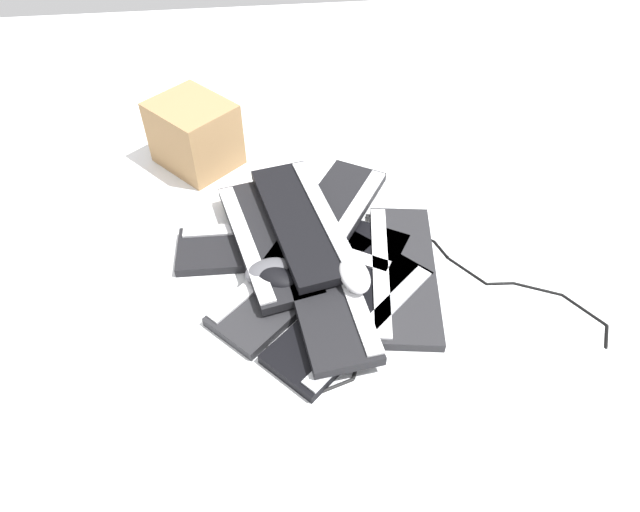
% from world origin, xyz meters
% --- Properties ---
extents(ground_plane, '(3.20, 3.20, 0.00)m').
position_xyz_m(ground_plane, '(0.00, 0.00, 0.00)').
color(ground_plane, white).
extents(keyboard_0, '(0.22, 0.46, 0.03)m').
position_xyz_m(keyboard_0, '(0.16, -0.05, 0.01)').
color(keyboard_0, '#232326').
rests_on(keyboard_0, ground).
extents(keyboard_1, '(0.45, 0.36, 0.03)m').
position_xyz_m(keyboard_1, '(-0.02, 0.11, 0.01)').
color(keyboard_1, black).
rests_on(keyboard_1, ground).
extents(keyboard_2, '(0.44, 0.16, 0.03)m').
position_xyz_m(keyboard_2, '(-0.16, 0.08, 0.01)').
color(keyboard_2, black).
rests_on(keyboard_2, ground).
extents(keyboard_3, '(0.42, 0.41, 0.03)m').
position_xyz_m(keyboard_3, '(-0.10, -0.05, 0.01)').
color(keyboard_3, '#232326').
rests_on(keyboard_3, ground).
extents(keyboard_4, '(0.42, 0.41, 0.03)m').
position_xyz_m(keyboard_4, '(0.03, -0.17, 0.01)').
color(keyboard_4, black).
rests_on(keyboard_4, ground).
extents(keyboard_5, '(0.25, 0.46, 0.03)m').
position_xyz_m(keyboard_5, '(-0.15, 0.07, 0.04)').
color(keyboard_5, black).
rests_on(keyboard_5, keyboard_2).
extents(keyboard_6, '(0.24, 0.46, 0.03)m').
position_xyz_m(keyboard_6, '(-0.06, 0.10, 0.07)').
color(keyboard_6, black).
rests_on(keyboard_6, keyboard_5).
extents(keyboard_7, '(0.21, 0.46, 0.03)m').
position_xyz_m(keyboard_7, '(-0.03, -0.11, 0.04)').
color(keyboard_7, black).
rests_on(keyboard_7, keyboard_4).
extents(keyboard_8, '(0.36, 0.45, 0.03)m').
position_xyz_m(keyboard_8, '(0.01, 0.13, 0.04)').
color(keyboard_8, black).
rests_on(keyboard_8, keyboard_1).
extents(mouse_0, '(0.12, 0.09, 0.04)m').
position_xyz_m(mouse_0, '(-0.16, -0.04, 0.05)').
color(mouse_0, '#4C4C51').
rests_on(mouse_0, keyboard_3).
extents(mouse_1, '(0.13, 0.12, 0.04)m').
position_xyz_m(mouse_1, '(-0.14, -0.06, 0.05)').
color(mouse_1, black).
rests_on(mouse_1, keyboard_3).
extents(mouse_2, '(0.11, 0.13, 0.04)m').
position_xyz_m(mouse_2, '(0.10, 0.31, 0.02)').
color(mouse_2, '#B7B7BC').
rests_on(mouse_2, ground).
extents(mouse_3, '(0.08, 0.12, 0.04)m').
position_xyz_m(mouse_3, '(0.04, -0.10, 0.08)').
color(mouse_3, silver).
rests_on(mouse_3, keyboard_7).
extents(cable_0, '(0.26, 0.63, 0.01)m').
position_xyz_m(cable_0, '(-0.14, -0.10, 0.00)').
color(cable_0, black).
rests_on(cable_0, ground).
extents(cable_1, '(0.37, 0.41, 0.01)m').
position_xyz_m(cable_1, '(0.42, -0.10, 0.00)').
color(cable_1, black).
rests_on(cable_1, ground).
extents(cardboard_box, '(0.28, 0.28, 0.19)m').
position_xyz_m(cardboard_box, '(-0.34, 0.47, 0.10)').
color(cardboard_box, '#9E774C').
rests_on(cardboard_box, ground).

